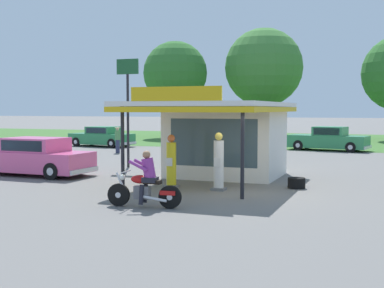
# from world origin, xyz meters

# --- Properties ---
(ground_plane) EXTENTS (300.00, 300.00, 0.00)m
(ground_plane) POSITION_xyz_m (0.00, 0.00, 0.00)
(ground_plane) COLOR slate
(grass_verge_strip) EXTENTS (120.00, 24.00, 0.01)m
(grass_verge_strip) POSITION_xyz_m (0.00, 30.00, 0.00)
(grass_verge_strip) COLOR #3D6B2D
(grass_verge_strip) RESTS_ON ground
(service_station_kiosk) EXTENTS (4.97, 7.38, 3.41)m
(service_station_kiosk) POSITION_xyz_m (-1.68, 3.60, 1.73)
(service_station_kiosk) COLOR silver
(service_station_kiosk) RESTS_ON ground
(gas_pump_nearside) EXTENTS (0.44, 0.44, 1.84)m
(gas_pump_nearside) POSITION_xyz_m (-2.54, 0.35, 0.84)
(gas_pump_nearside) COLOR slate
(gas_pump_nearside) RESTS_ON ground
(gas_pump_offside) EXTENTS (0.44, 0.44, 1.94)m
(gas_pump_offside) POSITION_xyz_m (-0.82, 0.35, 0.89)
(gas_pump_offside) COLOR slate
(gas_pump_offside) RESTS_ON ground
(motorcycle_with_rider) EXTENTS (2.14, 0.70, 1.58)m
(motorcycle_with_rider) POSITION_xyz_m (-1.79, -3.24, 0.65)
(motorcycle_with_rider) COLOR black
(motorcycle_with_rider) RESTS_ON ground
(featured_classic_sedan) EXTENTS (5.50, 2.15, 1.55)m
(featured_classic_sedan) POSITION_xyz_m (-9.30, 1.45, 0.72)
(featured_classic_sedan) COLOR #E55993
(featured_classic_sedan) RESTS_ON ground
(parked_car_back_row_far_left) EXTENTS (5.45, 2.78, 1.57)m
(parked_car_back_row_far_left) POSITION_xyz_m (0.78, 18.79, 0.71)
(parked_car_back_row_far_left) COLOR #2D844C
(parked_car_back_row_far_left) RESTS_ON ground
(parked_car_back_row_centre) EXTENTS (5.68, 2.74, 1.59)m
(parked_car_back_row_centre) POSITION_xyz_m (-6.28, 19.12, 0.73)
(parked_car_back_row_centre) COLOR #993819
(parked_car_back_row_centre) RESTS_ON ground
(parked_car_back_row_right) EXTENTS (5.08, 2.50, 1.45)m
(parked_car_back_row_right) POSITION_xyz_m (-15.02, 16.68, 0.67)
(parked_car_back_row_right) COLOR #2D844C
(parked_car_back_row_right) RESTS_ON ground
(bystander_chatting_near_pumps) EXTENTS (0.35, 0.35, 1.60)m
(bystander_chatting_near_pumps) POSITION_xyz_m (-11.24, 12.22, 0.85)
(bystander_chatting_near_pumps) COLOR #2D3351
(bystander_chatting_near_pumps) RESTS_ON ground
(tree_oak_right) EXTENTS (6.08, 6.08, 9.16)m
(tree_oak_right) POSITION_xyz_m (-14.62, 29.79, 5.99)
(tree_oak_right) COLOR brown
(tree_oak_right) RESTS_ON ground
(tree_oak_left) EXTENTS (7.49, 7.49, 10.47)m
(tree_oak_left) POSITION_xyz_m (-6.87, 33.15, 6.71)
(tree_oak_left) COLOR brown
(tree_oak_left) RESTS_ON ground
(roadside_pole_sign) EXTENTS (1.10, 0.12, 5.03)m
(roadside_pole_sign) POSITION_xyz_m (-6.91, 5.45, 3.42)
(roadside_pole_sign) COLOR black
(roadside_pole_sign) RESTS_ON ground
(spare_tire_stack) EXTENTS (0.60, 0.60, 0.36)m
(spare_tire_stack) POSITION_xyz_m (1.54, 1.74, 0.18)
(spare_tire_stack) COLOR black
(spare_tire_stack) RESTS_ON ground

